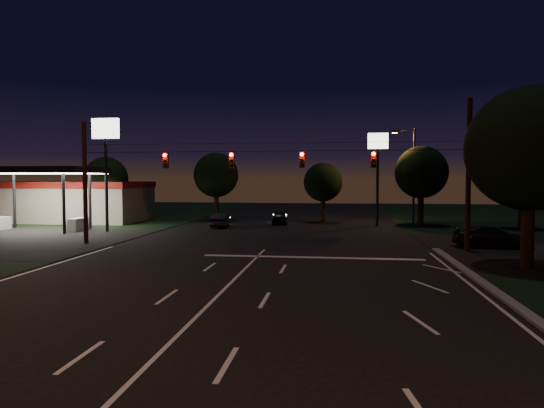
% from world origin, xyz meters
% --- Properties ---
extents(ground, '(140.00, 140.00, 0.00)m').
position_xyz_m(ground, '(0.00, 0.00, 0.00)').
color(ground, black).
rests_on(ground, ground).
extents(center_line, '(0.14, 40.00, 0.01)m').
position_xyz_m(center_line, '(0.00, -6.00, 0.01)').
color(center_line, silver).
rests_on(center_line, ground).
extents(stop_bar, '(12.00, 0.50, 0.01)m').
position_xyz_m(stop_bar, '(3.00, 11.50, 0.01)').
color(stop_bar, silver).
rests_on(stop_bar, ground).
extents(utility_pole_right, '(0.30, 0.30, 9.00)m').
position_xyz_m(utility_pole_right, '(12.00, 15.00, 0.00)').
color(utility_pole_right, black).
rests_on(utility_pole_right, ground).
extents(utility_pole_left, '(0.28, 0.28, 8.00)m').
position_xyz_m(utility_pole_left, '(-12.00, 15.00, 0.00)').
color(utility_pole_left, black).
rests_on(utility_pole_left, ground).
extents(signal_span, '(24.00, 0.40, 1.56)m').
position_xyz_m(signal_span, '(-0.00, 14.96, 5.50)').
color(signal_span, black).
rests_on(signal_span, ground).
extents(gas_station, '(14.20, 16.10, 5.25)m').
position_xyz_m(gas_station, '(-21.86, 30.39, 2.38)').
color(gas_station, gray).
rests_on(gas_station, ground).
extents(pole_sign_left_near, '(2.20, 0.30, 9.10)m').
position_xyz_m(pole_sign_left_near, '(-14.00, 22.00, 6.98)').
color(pole_sign_left_near, black).
rests_on(pole_sign_left_near, ground).
extents(pole_sign_right, '(1.80, 0.30, 8.40)m').
position_xyz_m(pole_sign_right, '(8.00, 30.00, 6.24)').
color(pole_sign_right, black).
rests_on(pole_sign_right, ground).
extents(street_light_right_far, '(2.20, 0.35, 9.00)m').
position_xyz_m(street_light_right_far, '(11.24, 32.00, 5.24)').
color(street_light_right_far, black).
rests_on(street_light_right_far, ground).
extents(tree_right_near, '(6.00, 6.00, 8.76)m').
position_xyz_m(tree_right_near, '(13.53, 10.17, 5.68)').
color(tree_right_near, black).
rests_on(tree_right_near, ground).
extents(tree_far_a, '(4.20, 4.20, 6.42)m').
position_xyz_m(tree_far_a, '(-17.98, 30.12, 4.26)').
color(tree_far_a, black).
rests_on(tree_far_a, ground).
extents(tree_far_b, '(4.60, 4.60, 6.98)m').
position_xyz_m(tree_far_b, '(-7.98, 34.13, 4.61)').
color(tree_far_b, black).
rests_on(tree_far_b, ground).
extents(tree_far_c, '(3.80, 3.80, 5.86)m').
position_xyz_m(tree_far_c, '(3.02, 33.10, 3.90)').
color(tree_far_c, black).
rests_on(tree_far_c, ground).
extents(tree_far_d, '(4.80, 4.80, 7.30)m').
position_xyz_m(tree_far_d, '(12.02, 31.13, 4.83)').
color(tree_far_d, black).
rests_on(tree_far_d, ground).
extents(tree_far_e, '(4.00, 4.00, 6.18)m').
position_xyz_m(tree_far_e, '(20.02, 29.11, 4.11)').
color(tree_far_e, black).
rests_on(tree_far_e, ground).
extents(car_oncoming_a, '(1.82, 3.78, 1.24)m').
position_xyz_m(car_oncoming_a, '(-1.00, 30.59, 0.62)').
color(car_oncoming_a, black).
rests_on(car_oncoming_a, ground).
extents(car_oncoming_b, '(1.83, 4.10, 1.31)m').
position_xyz_m(car_oncoming_b, '(-5.89, 27.02, 0.65)').
color(car_oncoming_b, black).
rests_on(car_oncoming_b, ground).
extents(car_cross, '(4.81, 2.24, 1.36)m').
position_xyz_m(car_cross, '(13.90, 16.60, 0.68)').
color(car_cross, black).
rests_on(car_cross, ground).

